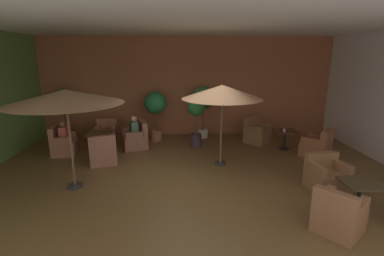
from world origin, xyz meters
The scene contains 23 objects.
ground_plane centered at (0.00, 0.00, -0.01)m, with size 11.25×8.23×0.02m, color brown.
wall_back_brick centered at (0.00, 4.07, 1.89)m, with size 11.25×0.08×3.77m, color #985536.
ceiling_slab centered at (0.00, 0.00, 3.80)m, with size 11.25×8.23×0.06m, color white.
cafe_table_front_left centered at (3.19, 2.01, 0.51)m, with size 0.71×0.71×0.64m.
armchair_front_left_north centered at (3.94, 1.26, 0.33)m, with size 1.08×1.08×0.89m.
armchair_front_left_east centered at (2.47, 2.79, 0.33)m, with size 1.09×1.09×0.90m.
cafe_table_front_right centered at (3.21, -1.97, 0.48)m, with size 0.69×0.69×0.64m.
armchair_front_right_north centered at (2.44, -2.60, 0.33)m, with size 1.04×1.03×0.87m.
armchair_front_right_south centered at (3.06, -0.99, 0.32)m, with size 0.89×0.83×0.84m.
cafe_table_mid_center centered at (-2.91, 2.04, 0.51)m, with size 0.82×0.82×0.64m.
armchair_mid_center_north centered at (-3.01, 3.18, 0.30)m, with size 0.77×0.80×0.81m.
armchair_mid_center_east centered at (-4.05, 1.83, 0.33)m, with size 0.83×0.88×0.92m.
armchair_mid_center_south centered at (-2.57, 0.94, 0.33)m, with size 0.91×0.90×0.90m.
armchair_mid_center_west centered at (-1.82, 2.40, 0.33)m, with size 0.97×0.98×0.91m.
patio_umbrella_tall_red centered at (0.83, 0.72, 2.09)m, with size 2.22×2.22×2.29m.
patio_umbrella_center_beige centered at (-2.84, -0.60, 2.16)m, with size 2.53×2.53×2.34m.
potted_tree_left_corner centered at (0.24, 2.45, 1.13)m, with size 0.60×0.60×1.69m.
potted_tree_mid_left centered at (-1.20, 3.24, 1.27)m, with size 0.81×0.81×1.82m.
potted_tree_mid_right centered at (0.56, 3.55, 1.45)m, with size 0.85×0.85×1.98m.
potted_tree_right_corner centered at (-4.50, 3.37, 1.39)m, with size 0.79×0.79×1.91m.
patron_blue_shirt centered at (-4.00, 1.84, 0.72)m, with size 0.27×0.38×0.63m.
patron_by_window centered at (-1.86, 2.38, 0.73)m, with size 0.34×0.45×0.66m.
iced_drink_cup centered at (3.09, 1.88, 0.69)m, with size 0.08×0.08×0.11m, color white.
Camera 1 is at (-0.34, -6.91, 3.04)m, focal length 26.44 mm.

